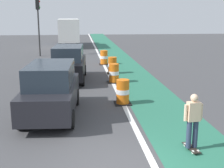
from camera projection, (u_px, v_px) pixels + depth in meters
name	position (u px, v px, depth m)	size (l,w,h in m)	color
ground_plane	(120.00, 166.00, 7.96)	(100.00, 100.00, 0.00)	#424244
bike_lane_strip	(132.00, 75.00, 19.83)	(2.50, 80.00, 0.01)	#286B51
lane_divider_stripe	(109.00, 75.00, 19.68)	(0.20, 80.00, 0.01)	silver
skateboarder_on_lane	(193.00, 120.00, 8.73)	(0.57, 0.82, 1.69)	black
parked_suv_nearest	(51.00, 90.00, 11.69)	(2.12, 4.70, 2.04)	black
parked_suv_second	(69.00, 63.00, 17.92)	(2.11, 4.70, 2.04)	black
traffic_barrel_front	(123.00, 92.00, 13.33)	(0.73, 0.73, 1.09)	orange
traffic_barrel_mid	(114.00, 73.00, 17.46)	(0.73, 0.73, 1.09)	orange
traffic_barrel_back	(112.00, 66.00, 20.10)	(0.73, 0.73, 1.09)	orange
traffic_barrel_far	(104.00, 58.00, 23.67)	(0.73, 0.73, 1.09)	orange
delivery_truck_down_block	(69.00, 31.00, 36.26)	(2.55, 7.67, 3.23)	silver
traffic_light_corner	(38.00, 18.00, 27.65)	(0.41, 0.32, 5.10)	#2D2D2D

